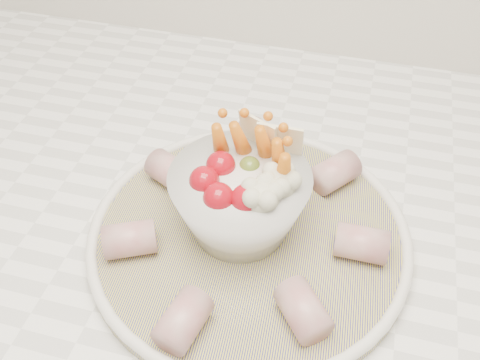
# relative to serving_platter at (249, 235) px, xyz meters

# --- Properties ---
(serving_platter) EXTENTS (0.36, 0.36, 0.02)m
(serving_platter) POSITION_rel_serving_platter_xyz_m (0.00, 0.00, 0.00)
(serving_platter) COLOR navy
(serving_platter) RESTS_ON kitchen_counter
(veggie_bowl) EXTENTS (0.14, 0.14, 0.12)m
(veggie_bowl) POSITION_rel_serving_platter_xyz_m (-0.01, 0.01, 0.05)
(veggie_bowl) COLOR silver
(veggie_bowl) RESTS_ON serving_platter
(cured_meat_rolls) EXTENTS (0.28, 0.31, 0.04)m
(cured_meat_rolls) POSITION_rel_serving_platter_xyz_m (-0.00, 0.00, 0.02)
(cured_meat_rolls) COLOR #A34A51
(cured_meat_rolls) RESTS_ON serving_platter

